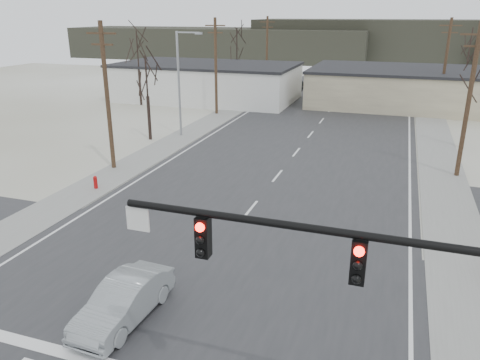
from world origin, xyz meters
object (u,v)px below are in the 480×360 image
object	(u,v)px
fire_hydrant	(95,182)
car_far_a	(350,94)
sedan_crossing	(124,301)
traffic_signal_mast	(409,309)
car_far_b	(298,85)

from	to	relation	value
fire_hydrant	car_far_a	world-z (taller)	car_far_a
fire_hydrant	sedan_crossing	bearing A→B (deg)	-50.91
traffic_signal_mast	fire_hydrant	size ratio (longest dim) A/B	10.29
car_far_b	fire_hydrant	bearing A→B (deg)	-100.89
sedan_crossing	car_far_a	size ratio (longest dim) A/B	0.83
fire_hydrant	traffic_signal_mast	bearing A→B (deg)	-38.13
traffic_signal_mast	fire_hydrant	xyz separation A→B (m)	(-18.09, 14.20, -4.22)
traffic_signal_mast	sedan_crossing	world-z (taller)	traffic_signal_mast
traffic_signal_mast	sedan_crossing	size ratio (longest dim) A/B	1.95
car_far_a	car_far_b	bearing A→B (deg)	-36.33
fire_hydrant	car_far_a	distance (m)	38.69
traffic_signal_mast	car_far_b	size ratio (longest dim) A/B	2.46
traffic_signal_mast	car_far_b	world-z (taller)	traffic_signal_mast
fire_hydrant	sedan_crossing	xyz separation A→B (m)	(8.94, -11.00, 0.35)
traffic_signal_mast	car_far_a	world-z (taller)	traffic_signal_mast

